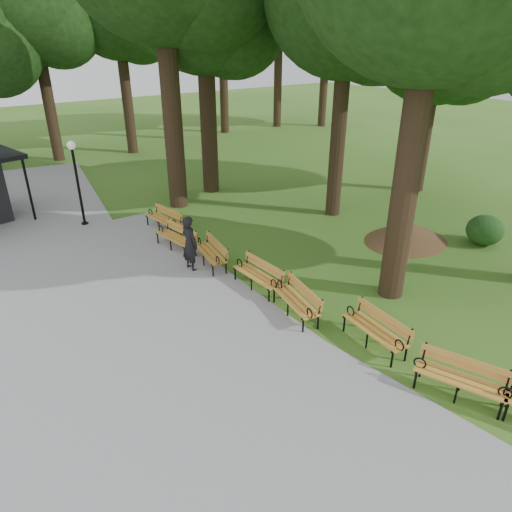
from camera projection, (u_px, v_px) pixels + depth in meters
ground at (324, 336)px, 11.51m from camera, size 100.00×100.00×0.00m
path at (125, 335)px, 11.50m from camera, size 12.00×38.00×0.06m
person at (190, 244)px, 14.43m from camera, size 0.50×0.71×1.82m
lamp_post at (75, 166)px, 17.26m from camera, size 0.32×0.32×3.32m
dirt_mound at (407, 231)px, 16.69m from camera, size 2.76×2.76×0.77m
bench_1 at (460, 380)px, 9.40m from camera, size 1.25×2.00×0.88m
bench_2 at (375, 330)px, 10.99m from camera, size 0.84×1.96×0.88m
bench_3 at (295, 301)px, 12.20m from camera, size 1.04×1.99×0.88m
bench_4 at (257, 276)px, 13.49m from camera, size 0.67×1.91×0.88m
bench_5 at (210, 253)px, 14.89m from camera, size 0.97×1.98×0.88m
bench_6 at (176, 238)px, 16.00m from camera, size 0.86×1.96×0.88m
bench_7 at (163, 220)px, 17.59m from camera, size 0.86×1.96×0.88m
lawn_tree_5 at (442, 28)px, 19.37m from camera, size 6.29×6.29×10.27m
tree_backdrop at (139, 12)px, 27.96m from camera, size 36.20×9.70×16.28m
shrub_1 at (482, 244)px, 16.63m from camera, size 1.27×1.27×1.08m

